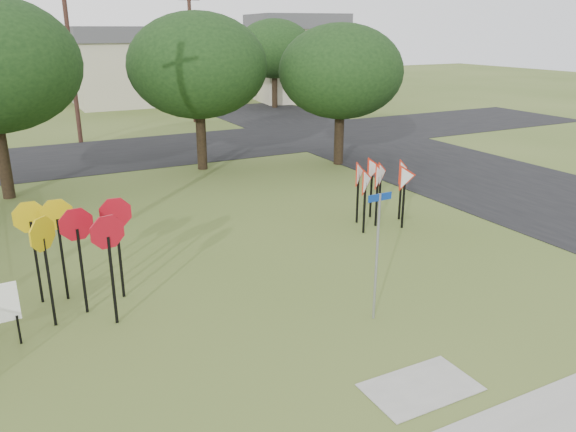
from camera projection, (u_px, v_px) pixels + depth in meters
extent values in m
plane|color=#425720|center=(347.00, 327.00, 12.01)|extent=(140.00, 140.00, 0.00)
cube|color=black|center=(447.00, 168.00, 25.66)|extent=(8.00, 50.00, 0.02)
cube|color=black|center=(133.00, 152.00, 28.83)|extent=(60.00, 8.00, 0.02)
cube|color=gray|center=(421.00, 387.00, 9.98)|extent=(2.00, 1.20, 0.02)
cylinder|color=gray|center=(377.00, 258.00, 11.93)|extent=(0.06, 0.06, 2.87)
cube|color=navy|center=(380.00, 197.00, 11.50)|extent=(0.59, 0.05, 0.15)
cube|color=black|center=(82.00, 271.00, 12.34)|extent=(0.06, 0.06, 2.00)
cube|color=black|center=(120.00, 258.00, 13.07)|extent=(0.06, 0.06, 2.00)
cube|color=black|center=(113.00, 281.00, 11.89)|extent=(0.06, 0.06, 2.00)
cube|color=black|center=(50.00, 283.00, 11.78)|extent=(0.06, 0.06, 2.00)
cube|color=black|center=(63.00, 260.00, 12.96)|extent=(0.06, 0.06, 2.00)
cube|color=black|center=(37.00, 262.00, 12.81)|extent=(0.06, 0.06, 2.00)
cube|color=black|center=(364.00, 208.00, 17.28)|extent=(0.05, 0.05, 1.63)
cube|color=black|center=(377.00, 202.00, 17.91)|extent=(0.05, 0.05, 1.63)
cube|color=black|center=(403.00, 203.00, 17.73)|extent=(0.05, 0.05, 1.63)
cube|color=black|center=(358.00, 199.00, 18.21)|extent=(0.05, 0.05, 1.63)
cube|color=black|center=(371.00, 194.00, 18.75)|extent=(0.05, 0.05, 1.63)
cube|color=black|center=(400.00, 196.00, 18.54)|extent=(0.05, 0.05, 1.63)
cube|color=black|center=(379.00, 199.00, 18.16)|extent=(0.05, 0.05, 1.63)
cube|color=black|center=(19.00, 330.00, 11.29)|extent=(0.05, 0.05, 0.63)
cylinder|color=#3D241C|center=(71.00, 59.00, 29.89)|extent=(0.24, 0.24, 9.00)
cylinder|color=#3D241C|center=(192.00, 57.00, 36.83)|extent=(0.24, 0.24, 8.50)
cube|color=beige|center=(124.00, 73.00, 46.61)|extent=(8.00, 8.00, 5.00)
cube|color=#49494E|center=(121.00, 34.00, 45.62)|extent=(8.40, 8.40, 1.20)
cube|color=beige|center=(295.00, 65.00, 49.20)|extent=(7.91, 7.91, 6.00)
cube|color=#49494E|center=(295.00, 21.00, 48.05)|extent=(8.30, 8.30, 1.20)
cylinder|color=black|center=(4.00, 164.00, 20.75)|extent=(0.44, 0.44, 2.62)
cylinder|color=black|center=(201.00, 142.00, 25.11)|extent=(0.44, 0.44, 2.45)
ellipsoid|color=black|center=(198.00, 66.00, 24.05)|extent=(6.00, 6.00, 4.50)
cylinder|color=black|center=(339.00, 140.00, 26.08)|extent=(0.44, 0.44, 2.27)
ellipsoid|color=black|center=(341.00, 71.00, 25.09)|extent=(5.60, 5.60, 4.20)
cylinder|color=black|center=(275.00, 92.00, 44.65)|extent=(0.44, 0.44, 2.45)
ellipsoid|color=black|center=(274.00, 49.00, 43.59)|extent=(6.00, 6.00, 4.50)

